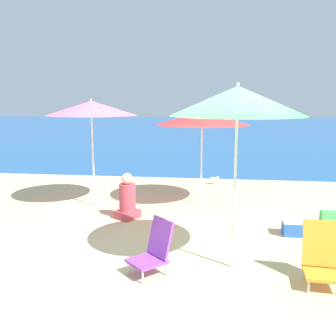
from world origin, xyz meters
name	(u,v)px	position (x,y,z in m)	size (l,w,h in m)	color
ground_plane	(198,254)	(0.00, 0.00, 0.00)	(60.00, 60.00, 0.00)	#D1BA89
sea_water	(214,128)	(0.00, 25.46, 0.00)	(60.00, 40.00, 0.01)	#1E5699
beach_umbrella_green	(238,101)	(0.48, -0.36, 2.23)	(1.73, 1.73, 2.46)	white
beach_umbrella_pink	(91,108)	(-2.36, 2.36, 2.08)	(1.88, 1.88, 2.27)	white
beach_umbrella_red	(202,118)	(-0.08, 2.69, 1.87)	(1.96, 1.96, 2.04)	white
beach_chair_orange	(322,257)	(1.55, -0.67, 0.34)	(0.48, 0.57, 0.76)	silver
beach_chair_purple	(154,249)	(-0.56, -0.65, 0.32)	(0.65, 0.65, 0.71)	silver
person_seated_near	(127,200)	(-1.44, 1.55, 0.37)	(0.51, 0.53, 0.89)	#BF3F4C
backpack_green	(328,222)	(2.15, 1.22, 0.18)	(0.24, 0.20, 0.38)	#47B756
cooler_box	(296,227)	(1.60, 1.02, 0.14)	(0.46, 0.30, 0.28)	#2859B2
seagull	(214,179)	(0.19, 4.74, 0.14)	(0.27, 0.11, 0.23)	gold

